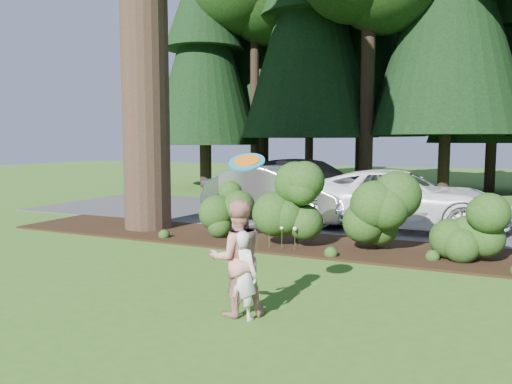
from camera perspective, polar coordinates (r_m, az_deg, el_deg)
ground at (r=8.68m, az=-1.16°, el=-10.11°), size 80.00×80.00×0.00m
mulch_bed at (r=11.60m, az=5.92°, el=-5.93°), size 16.00×2.50×0.05m
driveway at (r=15.62m, az=10.98°, el=-3.00°), size 22.00×6.00×0.03m
shrub_row at (r=11.14m, az=9.53°, el=-2.38°), size 6.53×1.60×1.61m
lily_cluster at (r=10.83m, az=2.98°, el=-4.22°), size 0.69×0.09×0.57m
car_silver_wagon at (r=14.85m, az=2.79°, el=-0.16°), size 5.12×2.62×1.61m
car_white_suv at (r=14.11m, az=16.12°, el=-0.76°), size 5.73×2.72×1.58m
car_dark_suv at (r=18.32m, az=6.12°, el=1.09°), size 6.09×3.08×1.70m
child at (r=6.76m, az=-1.45°, el=-9.45°), size 0.50×0.39×1.21m
adult at (r=6.86m, az=-2.15°, el=-7.55°), size 0.98×0.95×1.59m
frisbee at (r=6.45m, az=-1.06°, el=3.49°), size 0.49×0.44×0.26m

